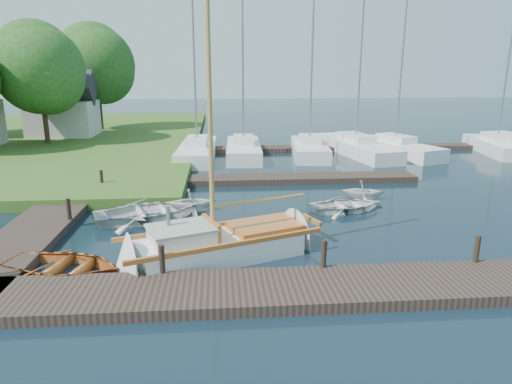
{
  "coord_description": "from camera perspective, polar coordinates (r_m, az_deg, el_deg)",
  "views": [
    {
      "loc": [
        -1.38,
        -16.73,
        5.68
      ],
      "look_at": [
        0.0,
        0.0,
        1.2
      ],
      "focal_mm": 32.0,
      "sensor_mm": 36.0,
      "label": 1
    }
  ],
  "objects": [
    {
      "name": "pontoon",
      "position": [
        35.1,
        14.33,
        5.41
      ],
      "size": [
        30.0,
        1.6,
        0.3
      ],
      "primitive_type": "cube",
      "color": "black",
      "rests_on": "ground"
    },
    {
      "name": "sailboat",
      "position": [
        14.47,
        -3.98,
        -6.74
      ],
      "size": [
        7.38,
        4.39,
        9.83
      ],
      "rotation": [
        0.0,
        0.0,
        0.37
      ],
      "color": "white",
      "rests_on": "ground"
    },
    {
      "name": "far_dock",
      "position": [
        24.12,
        3.47,
        1.66
      ],
      "size": [
        14.0,
        1.6,
        0.3
      ],
      "primitive_type": "cube",
      "color": "black",
      "rests_on": "ground"
    },
    {
      "name": "marina_boat_1",
      "position": [
        31.08,
        -1.58,
        5.49
      ],
      "size": [
        2.5,
        7.74,
        11.26
      ],
      "rotation": [
        0.0,
        0.0,
        1.53
      ],
      "color": "white",
      "rests_on": "ground"
    },
    {
      "name": "tender_a",
      "position": [
        18.35,
        -13.38,
        -2.12
      ],
      "size": [
        4.86,
        4.14,
        0.85
      ],
      "primitive_type": "imported",
      "rotation": [
        0.0,
        0.0,
        1.91
      ],
      "color": "white",
      "rests_on": "ground"
    },
    {
      "name": "ground",
      "position": [
        17.73,
        -0.0,
        -3.75
      ],
      "size": [
        160.0,
        160.0,
        0.0
      ],
      "primitive_type": "plane",
      "color": "black",
      "rests_on": "ground"
    },
    {
      "name": "mooring_post_2",
      "position": [
        13.07,
        8.46,
        -7.64
      ],
      "size": [
        0.16,
        0.16,
        0.8
      ],
      "primitive_type": "cylinder",
      "color": "black",
      "rests_on": "near_dock"
    },
    {
      "name": "marina_boat_3",
      "position": [
        32.89,
        12.36,
        5.65
      ],
      "size": [
        3.8,
        9.68,
        10.77
      ],
      "rotation": [
        0.0,
        0.0,
        1.74
      ],
      "color": "white",
      "rests_on": "ground"
    },
    {
      "name": "tree_7",
      "position": [
        44.08,
        -19.32,
        14.82
      ],
      "size": [
        6.83,
        6.83,
        9.38
      ],
      "color": "#332114",
      "rests_on": "shore"
    },
    {
      "name": "marina_boat_6",
      "position": [
        36.63,
        27.88,
        5.2
      ],
      "size": [
        3.24,
        7.37,
        10.56
      ],
      "rotation": [
        0.0,
        0.0,
        1.42
      ],
      "color": "white",
      "rests_on": "ground"
    },
    {
      "name": "tender_d",
      "position": [
        21.29,
        13.25,
        0.41
      ],
      "size": [
        2.19,
        2.01,
        0.97
      ],
      "primitive_type": "imported",
      "rotation": [
        0.0,
        0.0,
        1.31
      ],
      "color": "white",
      "rests_on": "ground"
    },
    {
      "name": "marina_boat_2",
      "position": [
        31.63,
        6.69,
        5.58
      ],
      "size": [
        2.98,
        7.3,
        12.18
      ],
      "rotation": [
        0.0,
        0.0,
        1.46
      ],
      "color": "white",
      "rests_on": "ground"
    },
    {
      "name": "left_dock",
      "position": [
        20.62,
        -23.25,
        -1.86
      ],
      "size": [
        2.2,
        18.0,
        0.3
      ],
      "primitive_type": "cube",
      "color": "black",
      "rests_on": "ground"
    },
    {
      "name": "marina_boat_0",
      "position": [
        30.86,
        -7.36,
        5.27
      ],
      "size": [
        2.57,
        8.48,
        10.0
      ],
      "rotation": [
        0.0,
        0.0,
        1.53
      ],
      "color": "white",
      "rests_on": "ground"
    },
    {
      "name": "marina_boat_4",
      "position": [
        33.14,
        17.02,
        5.41
      ],
      "size": [
        4.68,
        7.84,
        10.13
      ],
      "rotation": [
        0.0,
        0.0,
        1.92
      ],
      "color": "white",
      "rests_on": "ground"
    },
    {
      "name": "near_dock",
      "position": [
        12.15,
        2.38,
        -12.14
      ],
      "size": [
        18.0,
        2.2,
        0.3
      ],
      "primitive_type": "cube",
      "color": "black",
      "rests_on": "ground"
    },
    {
      "name": "mooring_post_1",
      "position": [
        12.85,
        -11.69,
        -8.2
      ],
      "size": [
        0.16,
        0.16,
        0.8
      ],
      "primitive_type": "cylinder",
      "color": "black",
      "rests_on": "near_dock"
    },
    {
      "name": "dinghy",
      "position": [
        14.36,
        -22.96,
        -8.08
      ],
      "size": [
        4.01,
        3.34,
        0.72
      ],
      "primitive_type": "imported",
      "rotation": [
        0.0,
        0.0,
        1.29
      ],
      "color": "#9B581A",
      "rests_on": "ground"
    },
    {
      "name": "mooring_post_5",
      "position": [
        22.99,
        -18.75,
        1.63
      ],
      "size": [
        0.16,
        0.16,
        0.8
      ],
      "primitive_type": "cylinder",
      "color": "black",
      "rests_on": "left_dock"
    },
    {
      "name": "mooring_post_3",
      "position": [
        14.73,
        25.89,
        -6.4
      ],
      "size": [
        0.16,
        0.16,
        0.8
      ],
      "primitive_type": "cylinder",
      "color": "black",
      "rests_on": "near_dock"
    },
    {
      "name": "tender_c",
      "position": [
        19.42,
        11.22,
        -1.37
      ],
      "size": [
        3.43,
        2.7,
        0.64
      ],
      "primitive_type": "imported",
      "rotation": [
        0.0,
        0.0,
        1.73
      ],
      "color": "white",
      "rests_on": "ground"
    },
    {
      "name": "mooring_post_4",
      "position": [
        18.34,
        -22.37,
        -1.97
      ],
      "size": [
        0.16,
        0.16,
        0.8
      ],
      "primitive_type": "cylinder",
      "color": "black",
      "rests_on": "left_dock"
    },
    {
      "name": "tender_b",
      "position": [
        19.1,
        -8.05,
        -0.87
      ],
      "size": [
        2.12,
        1.87,
        1.05
      ],
      "primitive_type": "imported",
      "rotation": [
        0.0,
        0.0,
        1.65
      ],
      "color": "white",
      "rests_on": "ground"
    },
    {
      "name": "house_c",
      "position": [
        40.85,
        -23.03,
        9.43
      ],
      "size": [
        5.25,
        4.0,
        5.28
      ],
      "color": "beige",
      "rests_on": "shore"
    },
    {
      "name": "tree_3",
      "position": [
        37.0,
        -25.44,
        13.76
      ],
      "size": [
        6.41,
        6.38,
        8.74
      ],
      "color": "#332114",
      "rests_on": "shore"
    }
  ]
}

